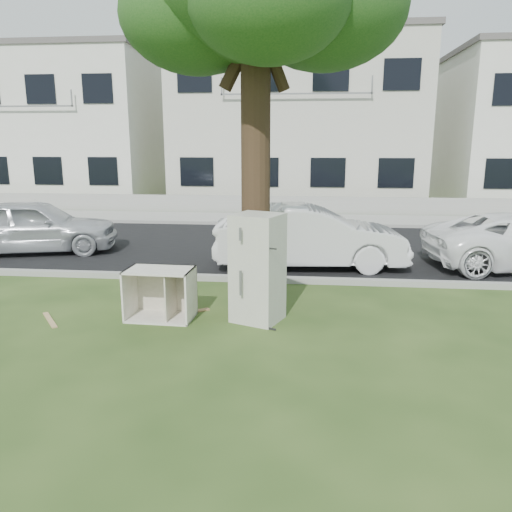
# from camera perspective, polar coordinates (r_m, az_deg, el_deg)

# --- Properties ---
(ground) EXTENTS (120.00, 120.00, 0.00)m
(ground) POSITION_cam_1_polar(r_m,az_deg,el_deg) (8.06, 1.47, -7.82)
(ground) COLOR #274016
(road) EXTENTS (120.00, 7.00, 0.01)m
(road) POSITION_cam_1_polar(r_m,az_deg,el_deg) (13.83, 3.42, 1.04)
(road) COLOR black
(road) RESTS_ON ground
(kerb_near) EXTENTS (120.00, 0.18, 0.12)m
(kerb_near) POSITION_cam_1_polar(r_m,az_deg,el_deg) (10.38, 2.53, -3.03)
(kerb_near) COLOR gray
(kerb_near) RESTS_ON ground
(kerb_far) EXTENTS (120.00, 0.18, 0.12)m
(kerb_far) POSITION_cam_1_polar(r_m,az_deg,el_deg) (17.31, 3.95, 3.44)
(kerb_far) COLOR gray
(kerb_far) RESTS_ON ground
(sidewalk) EXTENTS (120.00, 2.80, 0.01)m
(sidewalk) POSITION_cam_1_polar(r_m,az_deg,el_deg) (18.74, 4.11, 4.19)
(sidewalk) COLOR gray
(sidewalk) RESTS_ON ground
(low_wall) EXTENTS (120.00, 0.15, 0.70)m
(low_wall) POSITION_cam_1_polar(r_m,az_deg,el_deg) (20.28, 4.28, 5.84)
(low_wall) COLOR gray
(low_wall) RESTS_ON ground
(townhouse_left) EXTENTS (10.20, 8.16, 7.04)m
(townhouse_left) POSITION_cam_1_polar(r_m,az_deg,el_deg) (28.00, -21.38, 13.49)
(townhouse_left) COLOR white
(townhouse_left) RESTS_ON ground
(townhouse_center) EXTENTS (11.22, 8.16, 7.44)m
(townhouse_center) POSITION_cam_1_polar(r_m,az_deg,el_deg) (25.04, 4.77, 14.92)
(townhouse_center) COLOR beige
(townhouse_center) RESTS_ON ground
(fridge) EXTENTS (0.92, 0.89, 1.75)m
(fridge) POSITION_cam_1_polar(r_m,az_deg,el_deg) (8.01, 0.19, -1.39)
(fridge) COLOR #B7B4A5
(fridge) RESTS_ON ground
(cabinet) EXTENTS (1.10, 0.71, 0.84)m
(cabinet) POSITION_cam_1_polar(r_m,az_deg,el_deg) (8.35, -10.88, -4.27)
(cabinet) COLOR white
(cabinet) RESTS_ON ground
(plank_a) EXTENTS (1.06, 0.76, 0.02)m
(plank_a) POSITION_cam_1_polar(r_m,az_deg,el_deg) (8.57, -9.18, -6.61)
(plank_a) COLOR #9A724A
(plank_a) RESTS_ON ground
(plank_b) EXTENTS (0.57, 0.69, 0.02)m
(plank_b) POSITION_cam_1_polar(r_m,az_deg,el_deg) (8.89, -22.49, -6.76)
(plank_b) COLOR tan
(plank_b) RESTS_ON ground
(plank_c) EXTENTS (0.32, 0.71, 0.02)m
(plank_c) POSITION_cam_1_polar(r_m,az_deg,el_deg) (8.57, -9.19, -6.64)
(plank_c) COLOR tan
(plank_c) RESTS_ON ground
(car_center) EXTENTS (4.48, 1.90, 1.44)m
(car_center) POSITION_cam_1_polar(r_m,az_deg,el_deg) (11.54, 6.15, 2.21)
(car_center) COLOR silver
(car_center) RESTS_ON ground
(car_left) EXTENTS (4.44, 2.69, 1.41)m
(car_left) POSITION_cam_1_polar(r_m,az_deg,el_deg) (14.25, -24.01, 3.16)
(car_left) COLOR #BABDC2
(car_left) RESTS_ON ground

